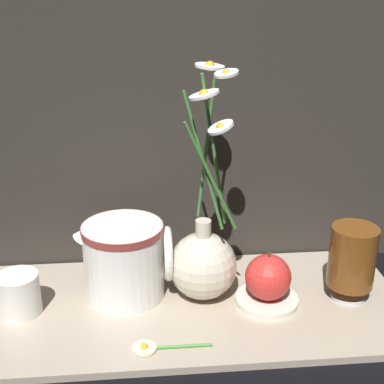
{
  "coord_description": "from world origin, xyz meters",
  "views": [
    {
      "loc": [
        -0.06,
        -0.76,
        0.52
      ],
      "look_at": [
        0.01,
        0.0,
        0.21
      ],
      "focal_mm": 50.0,
      "sensor_mm": 36.0,
      "label": 1
    }
  ],
  "objects": [
    {
      "name": "orange_fruit",
      "position": [
        0.13,
        -0.01,
        0.06
      ],
      "size": [
        0.08,
        0.08,
        0.08
      ],
      "color": "red",
      "rests_on": "saucer_plate"
    },
    {
      "name": "saucer_plate",
      "position": [
        0.13,
        -0.01,
        0.02
      ],
      "size": [
        0.11,
        0.11,
        0.01
      ],
      "color": "silver",
      "rests_on": "shelf"
    },
    {
      "name": "vase_with_flowers",
      "position": [
        0.03,
        0.02,
        0.08
      ],
      "size": [
        0.11,
        0.16,
        0.39
      ],
      "color": "beige",
      "rests_on": "shelf"
    },
    {
      "name": "shelf",
      "position": [
        0.0,
        0.0,
        0.01
      ],
      "size": [
        0.73,
        0.32,
        0.01
      ],
      "color": "tan",
      "rests_on": "ground_plane"
    },
    {
      "name": "ground_plane",
      "position": [
        0.0,
        0.0,
        0.0
      ],
      "size": [
        6.0,
        6.0,
        0.0
      ],
      "primitive_type": "plane",
      "color": "black"
    },
    {
      "name": "tea_glass",
      "position": [
        0.27,
        -0.01,
        0.09
      ],
      "size": [
        0.08,
        0.08,
        0.13
      ],
      "color": "silver",
      "rests_on": "shelf"
    },
    {
      "name": "loose_daisy",
      "position": [
        -0.06,
        -0.11,
        0.02
      ],
      "size": [
        0.12,
        0.04,
        0.01
      ],
      "color": "#4C8E3D",
      "rests_on": "shelf"
    },
    {
      "name": "ceramic_pitcher",
      "position": [
        -0.1,
        0.04,
        0.08
      ],
      "size": [
        0.16,
        0.14,
        0.14
      ],
      "color": "white",
      "rests_on": "shelf"
    },
    {
      "name": "yellow_mug",
      "position": [
        -0.27,
        0.0,
        0.05
      ],
      "size": [
        0.08,
        0.07,
        0.07
      ],
      "color": "silver",
      "rests_on": "shelf"
    }
  ]
}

